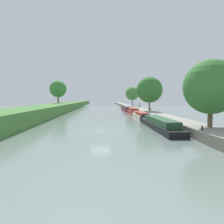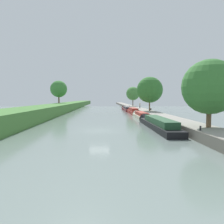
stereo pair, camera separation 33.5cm
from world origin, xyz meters
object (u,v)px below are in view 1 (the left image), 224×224
at_px(park_bench, 150,109).
at_px(narrowboat_red, 132,111).
at_px(person_walking, 139,105).
at_px(mooring_bollard_far, 129,106).
at_px(narrowboat_maroon, 126,109).
at_px(narrowboat_black, 157,123).
at_px(narrowboat_cream, 141,115).
at_px(mooring_bollard_near, 202,128).

bearing_deg(park_bench, narrowboat_red, 167.16).
bearing_deg(person_walking, mooring_bollard_far, 98.62).
xyz_separation_m(narrowboat_red, mooring_bollard_far, (1.67, 22.26, 0.56)).
bearing_deg(narrowboat_maroon, narrowboat_red, -89.53).
bearing_deg(narrowboat_black, narrowboat_cream, 89.07).
bearing_deg(narrowboat_red, park_bench, -12.84).
bearing_deg(narrowboat_maroon, person_walking, -53.12).
bearing_deg(mooring_bollard_near, mooring_bollard_far, 90.00).
distance_m(narrowboat_black, mooring_bollard_near, 9.17).
relative_size(narrowboat_black, park_bench, 11.14).
height_order(narrowboat_black, narrowboat_maroon, narrowboat_black).
height_order(person_walking, park_bench, person_walking).
bearing_deg(narrowboat_red, mooring_bollard_far, 85.70).
bearing_deg(mooring_bollard_far, narrowboat_maroon, -103.43).
bearing_deg(narrowboat_red, narrowboat_black, -90.72).
bearing_deg(mooring_bollard_far, narrowboat_cream, -92.92).
relative_size(person_walking, park_bench, 1.11).
bearing_deg(mooring_bollard_near, park_bench, 85.52).
xyz_separation_m(narrowboat_cream, narrowboat_red, (0.11, 12.70, 0.11)).
bearing_deg(mooring_bollard_far, person_walking, -81.38).
xyz_separation_m(narrowboat_cream, mooring_bollard_near, (1.78, -23.41, 0.67)).
height_order(person_walking, mooring_bollard_near, person_walking).
bearing_deg(narrowboat_black, mooring_bollard_near, -77.27).
height_order(narrowboat_cream, person_walking, person_walking).
bearing_deg(narrowboat_maroon, mooring_bollard_far, 76.57).
xyz_separation_m(narrowboat_black, person_walking, (3.90, 37.03, 1.23)).
xyz_separation_m(narrowboat_black, narrowboat_maroon, (0.22, 41.93, -0.06)).
relative_size(narrowboat_black, narrowboat_cream, 1.41).
distance_m(narrowboat_red, person_walking, 10.54).
distance_m(person_walking, park_bench, 10.91).
distance_m(narrowboat_black, narrowboat_red, 27.18).
bearing_deg(narrowboat_cream, person_walking, 80.77).
relative_size(person_walking, mooring_bollard_near, 3.69).
relative_size(narrowboat_maroon, person_walking, 9.97).
xyz_separation_m(narrowboat_black, mooring_bollard_near, (2.02, -8.93, 0.58)).
distance_m(narrowboat_cream, person_walking, 22.88).
bearing_deg(mooring_bollard_near, person_walking, 87.66).
distance_m(narrowboat_cream, park_bench, 12.56).
relative_size(narrowboat_cream, mooring_bollard_far, 26.29).
bearing_deg(mooring_bollard_far, narrowboat_black, -92.34).
bearing_deg(narrowboat_black, park_bench, 79.68).
height_order(narrowboat_maroon, park_bench, park_bench).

